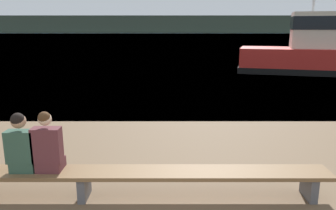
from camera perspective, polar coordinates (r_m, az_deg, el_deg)
name	(u,v)px	position (r m, az deg, el deg)	size (l,w,h in m)	color
water_surface	(169,35)	(129.11, 0.13, 12.14)	(240.00, 240.00, 0.00)	#426B8E
far_shoreline	(169,24)	(179.17, 0.15, 13.87)	(600.00, 12.00, 8.79)	#384233
bench_main	(85,175)	(5.41, -14.31, -11.78)	(7.71, 0.51, 0.45)	brown
person_left	(23,145)	(5.53, -23.96, -6.44)	(0.43, 0.39, 0.95)	#2D4C3D
person_right	(49,146)	(5.38, -20.04, -6.68)	(0.43, 0.38, 0.97)	#56282D
tugboat_red	(310,54)	(21.43, 23.43, 8.14)	(8.41, 5.25, 5.61)	red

